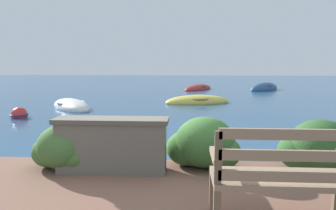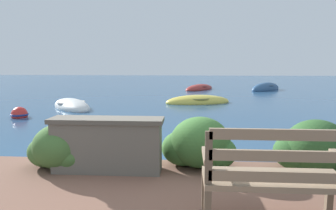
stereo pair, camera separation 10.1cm
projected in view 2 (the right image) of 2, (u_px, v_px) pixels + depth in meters
name	position (u px, v px, depth m)	size (l,w,h in m)	color
ground_plane	(130.00, 173.00, 4.60)	(80.00, 80.00, 0.00)	navy
park_bench	(275.00, 175.00, 2.59)	(1.25, 0.48, 0.93)	brown
stone_wall	(107.00, 144.00, 4.01)	(1.51, 0.39, 0.73)	#666056
hedge_clump_left	(59.00, 149.00, 4.14)	(0.91, 0.66, 0.62)	#426B33
hedge_clump_centre	(199.00, 145.00, 4.19)	(1.05, 0.76, 0.71)	#38662D
hedge_clump_right	(315.00, 149.00, 4.01)	(1.04, 0.75, 0.71)	#2D5628
rowboat_nearest	(72.00, 107.00, 11.35)	(2.49, 2.68, 0.63)	silver
rowboat_mid	(198.00, 102.00, 12.83)	(3.01, 1.86, 0.61)	#DBC64C
rowboat_far	(266.00, 89.00, 19.13)	(2.72, 2.90, 0.87)	#2D517A
rowboat_outer	(199.00, 89.00, 19.56)	(2.42, 3.13, 0.62)	#9E2D28
mooring_buoy	(19.00, 115.00, 9.38)	(0.54, 0.54, 0.49)	red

